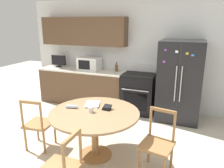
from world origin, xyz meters
TOP-DOWN VIEW (x-y plane):
  - ground_plane at (0.00, 0.00)m, footprint 14.00×14.00m
  - back_wall at (-0.30, 2.59)m, footprint 5.20×0.44m
  - kitchen_counter at (-1.09, 2.29)m, footprint 2.24×0.64m
  - refrigerator at (1.30, 2.20)m, footprint 0.88×0.80m
  - oven_range at (0.41, 2.26)m, footprint 0.73×0.68m
  - microwave at (-0.89, 2.32)m, footprint 0.53×0.39m
  - countertop_tv at (-1.83, 2.36)m, footprint 0.41×0.16m
  - counter_bottle at (-0.20, 2.39)m, footprint 0.07×0.07m
  - dining_table at (0.22, 0.27)m, footprint 1.37×1.37m
  - dining_chair_left at (-0.74, 0.13)m, footprint 0.46×0.46m
  - dining_chair_right at (1.20, 0.23)m, footprint 0.48×0.48m
  - candle_glass at (0.17, 0.25)m, footprint 0.08×0.08m
  - folded_napkin at (-0.18, 0.28)m, footprint 0.18×0.10m
  - wallet at (0.36, 0.43)m, footprint 0.13×0.13m
  - mail_stack at (0.06, 0.53)m, footprint 0.31×0.36m

SIDE VIEW (x-z plane):
  - ground_plane at x=0.00m, z-range 0.00..0.00m
  - dining_chair_left at x=-0.74m, z-range -0.02..0.89m
  - dining_chair_right at x=1.20m, z-range -0.02..0.89m
  - kitchen_counter at x=-1.09m, z-range 0.00..0.90m
  - oven_range at x=0.41m, z-range -0.07..1.01m
  - dining_table at x=0.22m, z-range 0.25..1.00m
  - mail_stack at x=0.06m, z-range 0.75..0.77m
  - folded_napkin at x=-0.18m, z-range 0.75..0.80m
  - wallet at x=0.36m, z-range 0.74..0.81m
  - candle_glass at x=0.17m, z-range 0.74..0.82m
  - refrigerator at x=1.30m, z-range 0.00..1.70m
  - counter_bottle at x=-0.20m, z-range 0.87..1.10m
  - microwave at x=-0.89m, z-range 0.90..1.22m
  - countertop_tv at x=-1.83m, z-range 0.91..1.22m
  - back_wall at x=-0.30m, z-range 0.15..2.75m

